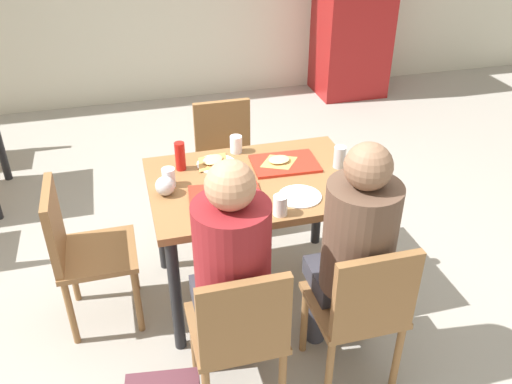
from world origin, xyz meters
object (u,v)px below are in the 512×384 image
object	(u,v)px
paper_plate_center	(216,164)
pizza_slice_a	(230,195)
drink_fridge	(354,3)
soda_can	(340,157)
chair_near_left	(240,331)
pizza_slice_c	(213,160)
main_table	(256,196)
chair_near_right	(362,307)
person_in_brown_jacket	(355,244)
plastic_cup_c	(169,177)
person_in_red	(231,265)
plastic_cup_a	(236,144)
chair_far_side	(226,155)
foil_bundle	(165,186)
paper_plate_near_edge	(300,196)
chair_left_end	(79,246)
pizza_slice_b	(279,161)
condiment_bottle	(180,156)
plastic_cup_b	(280,205)
tray_red_near	(225,198)
tray_red_far	(285,164)

from	to	relation	value
paper_plate_center	pizza_slice_a	size ratio (longest dim) A/B	1.06
drink_fridge	soda_can	bearing A→B (deg)	-114.97
chair_near_left	pizza_slice_c	world-z (taller)	chair_near_left
main_table	chair_near_right	bearing A→B (deg)	-70.25
person_in_brown_jacket	plastic_cup_c	xyz separation A→B (m)	(-0.73, 0.70, 0.06)
person_in_red	plastic_cup_a	bearing A→B (deg)	75.57
chair_far_side	foil_bundle	xyz separation A→B (m)	(-0.48, -0.80, 0.30)
chair_near_left	paper_plate_near_edge	bearing A→B (deg)	51.39
pizza_slice_a	plastic_cup_a	world-z (taller)	plastic_cup_a
chair_near_right	pizza_slice_c	size ratio (longest dim) A/B	3.65
main_table	person_in_red	distance (m)	0.71
foil_bundle	chair_near_left	bearing A→B (deg)	-75.54
chair_left_end	soda_can	xyz separation A→B (m)	(1.43, 0.02, 0.32)
pizza_slice_a	drink_fridge	bearing A→B (deg)	56.69
paper_plate_center	foil_bundle	xyz separation A→B (m)	(-0.31, -0.24, 0.05)
pizza_slice_c	plastic_cup_c	distance (m)	0.32
chair_near_left	pizza_slice_b	xyz separation A→B (m)	(0.45, 0.92, 0.28)
condiment_bottle	plastic_cup_b	bearing A→B (deg)	-54.90
paper_plate_center	condiment_bottle	bearing A→B (deg)	180.00
pizza_slice_a	plastic_cup_c	size ratio (longest dim) A/B	2.08
condiment_bottle	drink_fridge	distance (m)	3.41
chair_far_side	tray_red_near	size ratio (longest dim) A/B	2.35
person_in_brown_jacket	foil_bundle	world-z (taller)	person_in_brown_jacket
tray_red_near	plastic_cup_b	bearing A→B (deg)	-41.65
paper_plate_near_edge	tray_red_far	bearing A→B (deg)	85.27
person_in_red	condiment_bottle	xyz separation A→B (m)	(-0.08, 0.87, 0.09)
soda_can	pizza_slice_a	bearing A→B (deg)	-165.31
person_in_brown_jacket	foil_bundle	distance (m)	0.99
chair_near_right	chair_far_side	world-z (taller)	same
chair_left_end	paper_plate_center	size ratio (longest dim) A/B	3.85
tray_red_near	pizza_slice_c	world-z (taller)	pizza_slice_c
plastic_cup_b	chair_near_left	bearing A→B (deg)	-124.91
main_table	pizza_slice_b	size ratio (longest dim) A/B	5.57
condiment_bottle	pizza_slice_b	bearing A→B (deg)	-9.45
plastic_cup_a	chair_far_side	bearing A→B (deg)	86.37
drink_fridge	plastic_cup_b	bearing A→B (deg)	-119.00
chair_near_left	pizza_slice_c	size ratio (longest dim) A/B	3.65
main_table	drink_fridge	distance (m)	3.38
paper_plate_near_edge	pizza_slice_a	world-z (taller)	pizza_slice_a
paper_plate_near_edge	chair_near_left	bearing A→B (deg)	-128.61
drink_fridge	chair_near_right	bearing A→B (deg)	-112.63
tray_red_far	paper_plate_center	distance (m)	0.38
paper_plate_center	chair_far_side	bearing A→B (deg)	73.33
main_table	pizza_slice_a	world-z (taller)	pizza_slice_a
chair_far_side	tray_red_far	distance (m)	0.74
person_in_brown_jacket	soda_can	world-z (taller)	person_in_brown_jacket
tray_red_far	person_in_red	bearing A→B (deg)	-122.05
tray_red_near	plastic_cup_b	size ratio (longest dim) A/B	3.60
chair_left_end	pizza_slice_b	world-z (taller)	chair_left_end
chair_near_left	tray_red_near	bearing A→B (deg)	82.53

